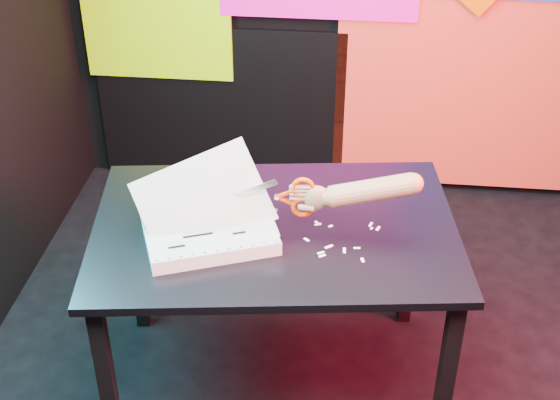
# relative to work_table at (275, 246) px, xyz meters

# --- Properties ---
(room) EXTENTS (3.01, 3.01, 2.71)m
(room) POSITION_rel_work_table_xyz_m (0.29, 0.01, 0.69)
(room) COLOR black
(room) RESTS_ON ground
(backdrop) EXTENTS (2.88, 0.05, 2.08)m
(backdrop) POSITION_rel_work_table_xyz_m (0.35, 1.47, 0.29)
(backdrop) COLOR red
(backdrop) RESTS_ON ground
(work_table) EXTENTS (1.34, 0.98, 0.75)m
(work_table) POSITION_rel_work_table_xyz_m (0.00, 0.00, 0.00)
(work_table) COLOR black
(work_table) RESTS_ON ground
(printout_stack) EXTENTS (0.52, 0.44, 0.31)m
(printout_stack) POSITION_rel_work_table_xyz_m (-0.21, -0.09, 0.12)
(printout_stack) COLOR silver
(printout_stack) RESTS_ON work_table
(scissors) EXTENTS (0.27, 0.03, 0.15)m
(scissors) POSITION_rel_work_table_xyz_m (0.08, -0.02, 0.22)
(scissors) COLOR silver
(scissors) RESTS_ON printout_stack
(hand_forearm) EXTENTS (0.42, 0.09, 0.15)m
(hand_forearm) POSITION_rel_work_table_xyz_m (0.29, -0.00, 0.25)
(hand_forearm) COLOR #966C46
(hand_forearm) RESTS_ON work_table
(paper_clippings) EXTENTS (0.26, 0.23, 0.00)m
(paper_clippings) POSITION_rel_work_table_xyz_m (0.22, -0.06, 0.09)
(paper_clippings) COLOR silver
(paper_clippings) RESTS_ON work_table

